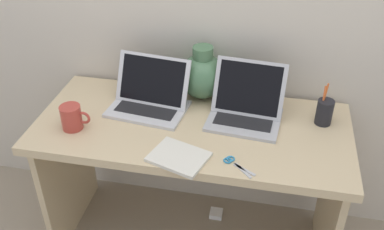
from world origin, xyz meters
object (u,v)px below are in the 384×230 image
(laptop_left, at_px, (150,95))
(green_vase, at_px, (203,75))
(coffee_mug, at_px, (72,117))
(laptop_right, at_px, (246,105))
(notebook_stack, at_px, (179,157))
(power_brick, at_px, (216,214))
(scissors, at_px, (234,163))
(pen_cup, at_px, (324,112))

(laptop_left, relative_size, green_vase, 1.45)
(laptop_left, bearing_deg, coffee_mug, -140.67)
(laptop_right, bearing_deg, green_vase, 146.96)
(green_vase, bearing_deg, laptop_left, -145.82)
(laptop_left, height_order, notebook_stack, laptop_left)
(coffee_mug, relative_size, power_brick, 1.89)
(notebook_stack, xyz_separation_m, scissors, (0.22, 0.01, -0.00))
(laptop_right, bearing_deg, laptop_left, -179.77)
(green_vase, distance_m, power_brick, 0.85)
(green_vase, bearing_deg, pen_cup, -12.53)
(laptop_left, distance_m, power_brick, 0.86)
(laptop_left, distance_m, green_vase, 0.27)
(power_brick, bearing_deg, laptop_left, -165.78)
(laptop_left, xyz_separation_m, scissors, (0.43, -0.33, -0.06))
(green_vase, xyz_separation_m, coffee_mug, (-0.50, -0.38, -0.06))
(coffee_mug, distance_m, scissors, 0.73)
(pen_cup, distance_m, power_brick, 0.92)
(coffee_mug, distance_m, pen_cup, 1.10)
(green_vase, height_order, scissors, green_vase)
(laptop_left, height_order, green_vase, green_vase)
(laptop_right, bearing_deg, notebook_stack, -123.75)
(notebook_stack, distance_m, pen_cup, 0.68)
(power_brick, bearing_deg, coffee_mug, -152.58)
(laptop_left, bearing_deg, scissors, -37.59)
(coffee_mug, relative_size, scissors, 0.99)
(power_brick, bearing_deg, laptop_right, -32.63)
(scissors, bearing_deg, pen_cup, 45.63)
(laptop_right, height_order, scissors, laptop_right)
(coffee_mug, height_order, power_brick, coffee_mug)
(laptop_right, distance_m, green_vase, 0.27)
(laptop_left, bearing_deg, laptop_right, 0.23)
(pen_cup, height_order, power_brick, pen_cup)
(pen_cup, height_order, scissors, pen_cup)
(green_vase, distance_m, scissors, 0.54)
(laptop_right, height_order, notebook_stack, laptop_right)
(laptop_right, relative_size, notebook_stack, 1.54)
(notebook_stack, relative_size, power_brick, 3.13)
(laptop_right, xyz_separation_m, power_brick, (-0.12, 0.08, -0.79))
(laptop_left, bearing_deg, pen_cup, 1.68)
(laptop_left, distance_m, coffee_mug, 0.37)
(laptop_left, height_order, scissors, laptop_left)
(notebook_stack, xyz_separation_m, coffee_mug, (-0.50, 0.11, 0.05))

